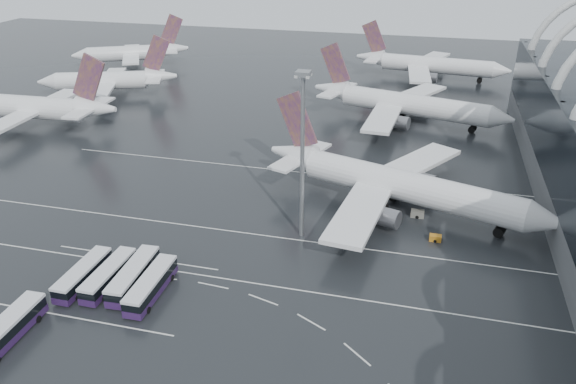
% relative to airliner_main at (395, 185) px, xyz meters
% --- Properties ---
extents(ground, '(420.00, 420.00, 0.00)m').
position_rel_airliner_main_xyz_m(ground, '(-14.48, -28.21, -4.86)').
color(ground, black).
rests_on(ground, ground).
extents(lane_marking_near, '(120.00, 0.25, 0.01)m').
position_rel_airliner_main_xyz_m(lane_marking_near, '(-14.48, -30.21, -4.85)').
color(lane_marking_near, silver).
rests_on(lane_marking_near, ground).
extents(lane_marking_mid, '(120.00, 0.25, 0.01)m').
position_rel_airliner_main_xyz_m(lane_marking_mid, '(-14.48, -16.21, -4.85)').
color(lane_marking_mid, silver).
rests_on(lane_marking_mid, ground).
extents(lane_marking_far, '(120.00, 0.25, 0.01)m').
position_rel_airliner_main_xyz_m(lane_marking_far, '(-14.48, 11.79, -4.85)').
color(lane_marking_far, silver).
rests_on(lane_marking_far, ground).
extents(bus_bay_line_south, '(28.00, 0.25, 0.01)m').
position_rel_airliner_main_xyz_m(bus_bay_line_south, '(-38.48, -44.21, -4.85)').
color(bus_bay_line_south, silver).
rests_on(bus_bay_line_south, ground).
extents(bus_bay_line_north, '(28.00, 0.25, 0.01)m').
position_rel_airliner_main_xyz_m(bus_bay_line_north, '(-38.48, -28.21, -4.85)').
color(bus_bay_line_north, silver).
rests_on(bus_bay_line_north, ground).
extents(airliner_main, '(55.91, 48.46, 19.40)m').
position_rel_airliner_main_xyz_m(airliner_main, '(0.00, 0.00, 0.00)').
color(airliner_main, white).
rests_on(airliner_main, ground).
extents(airliner_gate_b, '(54.51, 48.33, 19.19)m').
position_rel_airliner_main_xyz_m(airliner_gate_b, '(-2.19, 52.30, -0.06)').
color(airliner_gate_b, white).
rests_on(airliner_gate_b, ground).
extents(airliner_gate_c, '(52.22, 47.83, 18.59)m').
position_rel_airliner_main_xyz_m(airliner_gate_c, '(2.48, 101.24, -0.21)').
color(airliner_gate_c, white).
rests_on(airliner_gate_c, ground).
extents(jet_remote_west, '(46.27, 37.25, 20.20)m').
position_rel_airliner_main_xyz_m(jet_remote_west, '(-94.12, 23.35, 0.36)').
color(jet_remote_west, white).
rests_on(jet_remote_west, ground).
extents(jet_remote_mid, '(41.24, 33.58, 18.42)m').
position_rel_airliner_main_xyz_m(jet_remote_mid, '(-91.59, 54.87, -0.10)').
color(jet_remote_mid, white).
rests_on(jet_remote_mid, ground).
extents(jet_remote_far, '(39.81, 32.58, 18.50)m').
position_rel_airliner_main_xyz_m(jet_remote_far, '(-104.57, 92.78, -0.08)').
color(jet_remote_far, white).
rests_on(jet_remote_far, ground).
extents(bus_row_near_a, '(2.93, 12.05, 2.96)m').
position_rel_airliner_main_xyz_m(bus_row_near_a, '(-42.50, -36.74, -3.23)').
color(bus_row_near_a, '#291239').
rests_on(bus_row_near_a, ground).
extents(bus_row_near_b, '(2.92, 12.09, 2.98)m').
position_rel_airliner_main_xyz_m(bus_row_near_b, '(-38.72, -35.96, -3.22)').
color(bus_row_near_b, '#291239').
rests_on(bus_row_near_b, ground).
extents(bus_row_near_c, '(3.57, 12.94, 3.15)m').
position_rel_airliner_main_xyz_m(bus_row_near_c, '(-35.03, -35.24, -3.12)').
color(bus_row_near_c, '#291239').
rests_on(bus_row_near_c, ground).
extents(bus_row_near_d, '(3.25, 12.58, 3.08)m').
position_rel_airliner_main_xyz_m(bus_row_near_d, '(-31.42, -36.72, -3.17)').
color(bus_row_near_d, '#291239').
rests_on(bus_row_near_d, ground).
extents(bus_row_far_a, '(3.33, 12.89, 3.16)m').
position_rel_airliner_main_xyz_m(bus_row_far_a, '(-44.69, -50.39, -3.12)').
color(bus_row_far_a, '#291239').
rests_on(bus_row_far_a, ground).
extents(floodlight_mast, '(2.19, 2.19, 28.60)m').
position_rel_airliner_main_xyz_m(floodlight_mast, '(-14.43, -14.46, 13.13)').
color(floodlight_mast, gray).
rests_on(floodlight_mast, ground).
extents(gse_cart_belly_a, '(1.99, 1.18, 1.09)m').
position_rel_airliner_main_xyz_m(gse_cart_belly_a, '(8.00, -10.55, -4.31)').
color(gse_cart_belly_a, '#BD7519').
rests_on(gse_cart_belly_a, ground).
extents(gse_cart_belly_b, '(2.39, 1.42, 1.31)m').
position_rel_airliner_main_xyz_m(gse_cart_belly_b, '(4.61, -2.56, -4.20)').
color(gse_cart_belly_b, slate).
rests_on(gse_cart_belly_b, ground).
extents(gse_cart_belly_e, '(2.01, 1.19, 1.10)m').
position_rel_airliner_main_xyz_m(gse_cart_belly_e, '(5.88, 8.74, -4.31)').
color(gse_cart_belly_e, '#BD7519').
rests_on(gse_cart_belly_e, ground).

